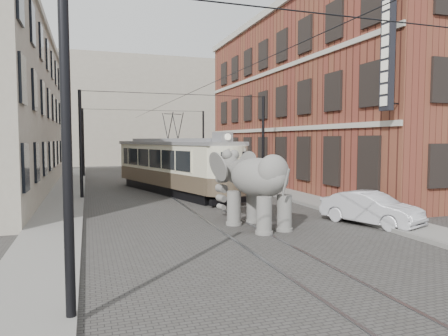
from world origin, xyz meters
name	(u,v)px	position (x,y,z in m)	size (l,w,h in m)	color
ground	(211,213)	(0.00, 0.00, 0.00)	(120.00, 120.00, 0.00)	#3C3A37
tram_rails	(211,212)	(0.00, 0.00, 0.01)	(1.54, 80.00, 0.02)	slate
sidewalk_right	(326,205)	(6.00, 0.00, 0.07)	(2.00, 60.00, 0.15)	slate
sidewalk_left	(57,220)	(-6.50, 0.00, 0.07)	(2.00, 60.00, 0.15)	slate
brick_building	(319,103)	(11.00, 9.00, 6.00)	(8.00, 26.00, 12.00)	brown
distant_block	(127,112)	(0.00, 40.00, 7.00)	(28.00, 10.00, 14.00)	gray
catenary	(182,145)	(-0.20, 5.00, 3.00)	(11.00, 30.20, 6.00)	black
tram	(173,153)	(-0.23, 7.43, 2.46)	(2.56, 12.42, 4.93)	beige
elephant	(258,189)	(0.79, -3.58, 1.46)	(2.64, 4.78, 2.93)	slate
parked_car	(370,208)	(5.18, -4.43, 0.64)	(1.37, 3.89, 1.28)	#B2B2B7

